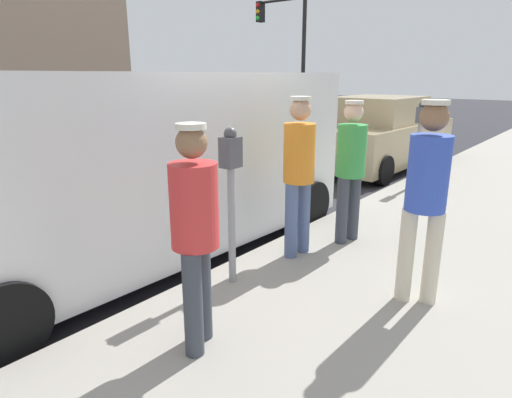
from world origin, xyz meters
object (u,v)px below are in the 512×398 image
(parking_meter_far, at_px, (420,130))
(pedestrian_in_green, at_px, (351,163))
(pedestrian_in_red, at_px, (195,226))
(traffic_light_corner, at_px, (286,39))
(parked_van, at_px, (148,160))
(pedestrian_in_orange, at_px, (299,167))
(parked_sedan_ahead, at_px, (380,136))
(pedestrian_in_blue, at_px, (426,191))
(parking_meter_near, at_px, (231,180))

(parking_meter_far, bearing_deg, pedestrian_in_green, -83.97)
(pedestrian_in_red, bearing_deg, traffic_light_corner, 123.17)
(parked_van, bearing_deg, pedestrian_in_orange, 25.60)
(pedestrian_in_red, bearing_deg, pedestrian_in_orange, 102.15)
(pedestrian_in_red, relative_size, parked_sedan_ahead, 0.37)
(pedestrian_in_orange, bearing_deg, parking_meter_far, 91.53)
(pedestrian_in_blue, bearing_deg, pedestrian_in_red, -120.89)
(pedestrian_in_green, height_order, pedestrian_in_red, pedestrian_in_green)
(parking_meter_far, xyz_separation_m, pedestrian_in_green, (0.35, -3.29, -0.06))
(parking_meter_near, xyz_separation_m, pedestrian_in_orange, (0.11, 0.97, -0.02))
(pedestrian_in_red, xyz_separation_m, parked_sedan_ahead, (-2.07, 7.84, -0.35))
(parking_meter_near, relative_size, pedestrian_in_orange, 0.86)
(pedestrian_in_red, bearing_deg, pedestrian_in_green, 93.75)
(parking_meter_far, bearing_deg, pedestrian_in_blue, -70.03)
(pedestrian_in_blue, bearing_deg, parked_sedan_ahead, 116.74)
(parking_meter_far, bearing_deg, parked_van, -107.36)
(pedestrian_in_red, bearing_deg, pedestrian_in_blue, 59.11)
(pedestrian_in_orange, bearing_deg, parked_sedan_ahead, 105.63)
(pedestrian_in_red, distance_m, parked_sedan_ahead, 8.12)
(parking_meter_near, height_order, parking_meter_far, same)
(parking_meter_far, xyz_separation_m, traffic_light_corner, (-8.27, 7.50, 2.34))
(pedestrian_in_blue, bearing_deg, traffic_light_corner, 129.88)
(parking_meter_near, xyz_separation_m, pedestrian_in_green, (0.35, 1.71, -0.06))
(pedestrian_in_orange, height_order, parked_sedan_ahead, pedestrian_in_orange)
(pedestrian_in_green, height_order, parked_sedan_ahead, pedestrian_in_green)
(traffic_light_corner, bearing_deg, parked_sedan_ahead, -39.84)
(traffic_light_corner, bearing_deg, parked_van, -61.16)
(parking_meter_far, relative_size, pedestrian_in_orange, 0.86)
(pedestrian_in_green, distance_m, traffic_light_corner, 14.01)
(pedestrian_in_green, distance_m, pedestrian_in_blue, 1.53)
(parking_meter_near, relative_size, parked_van, 0.29)
(parked_van, bearing_deg, pedestrian_in_blue, 10.25)
(pedestrian_in_blue, distance_m, traffic_light_corner, 15.48)
(pedestrian_in_green, distance_m, pedestrian_in_orange, 0.78)
(traffic_light_corner, bearing_deg, pedestrian_in_green, -51.38)
(parking_meter_far, relative_size, parked_van, 0.29)
(traffic_light_corner, bearing_deg, pedestrian_in_red, -56.83)
(pedestrian_in_orange, height_order, parked_van, parked_van)
(pedestrian_in_orange, bearing_deg, traffic_light_corner, 126.01)
(pedestrian_in_green, height_order, parked_van, parked_van)
(pedestrian_in_orange, bearing_deg, pedestrian_in_red, -77.85)
(parked_sedan_ahead, bearing_deg, parked_van, -89.59)
(pedestrian_in_orange, relative_size, traffic_light_corner, 0.34)
(pedestrian_in_red, xyz_separation_m, pedestrian_in_orange, (-0.41, 1.93, 0.06))
(pedestrian_in_green, xyz_separation_m, parked_van, (-1.85, -1.51, 0.03))
(pedestrian_in_red, distance_m, pedestrian_in_blue, 1.99)
(parked_sedan_ahead, bearing_deg, pedestrian_in_green, -69.90)
(pedestrian_in_blue, bearing_deg, pedestrian_in_orange, 171.28)
(pedestrian_in_orange, xyz_separation_m, parked_sedan_ahead, (-1.66, 5.92, -0.42))
(parking_meter_near, distance_m, parked_van, 1.51)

